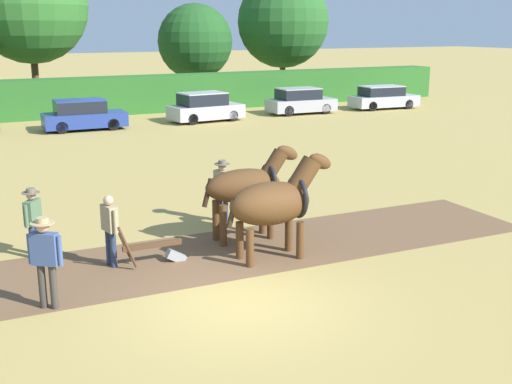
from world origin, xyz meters
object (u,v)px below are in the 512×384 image
tree_right (195,42)px  tree_far_right (283,22)px  farmer_at_plow (110,226)px  farmer_onlooker_left (45,255)px  parked_car_center_right (205,108)px  draft_horse_lead_right (247,186)px  parked_car_right (300,101)px  farmer_onlooker_right (33,218)px  tree_center_right (29,6)px  draft_horse_lead_left (275,202)px  plow (158,250)px  farmer_beside_team (222,186)px  parked_car_far_right (383,98)px  parked_car_center (83,116)px

tree_right → tree_far_right: tree_far_right is taller
farmer_at_plow → farmer_onlooker_left: bearing=-145.9°
farmer_at_plow → parked_car_center_right: bearing=50.8°
tree_far_right → parked_car_center_right: 16.18m
draft_horse_lead_right → parked_car_right: size_ratio=0.64×
tree_right → farmer_onlooker_left: (-15.88, -32.72, -3.00)m
parked_car_right → parked_car_center_right: bearing=-173.9°
farmer_onlooker_right → parked_car_right: bearing=83.6°
tree_center_right → parked_car_center_right: bearing=-54.6°
tree_far_right → farmer_at_plow: 37.56m
draft_horse_lead_left → plow: size_ratio=1.69×
farmer_at_plow → farmer_onlooker_left: size_ratio=0.91×
tree_right → parked_car_right: bearing=-77.7°
parked_car_center_right → plow: bearing=-120.6°
tree_far_right → parked_car_center_right: (-10.97, -10.92, -4.70)m
draft_horse_lead_left → tree_center_right: bearing=93.0°
tree_far_right → plow: tree_far_right is taller
farmer_beside_team → draft_horse_lead_right: bearing=-113.3°
tree_center_right → farmer_onlooker_right: 29.58m
tree_far_right → parked_car_far_right: bearing=-82.9°
draft_horse_lead_left → parked_car_center: bearing=91.6°
tree_far_right → farmer_onlooker_left: size_ratio=5.03×
farmer_at_plow → farmer_beside_team: 4.07m
draft_horse_lead_right → parked_car_center: (0.09, 19.31, -0.63)m
farmer_onlooker_left → tree_far_right: bearing=2.0°
tree_far_right → farmer_beside_team: 33.98m
draft_horse_lead_left → tree_right: bearing=73.4°
parked_car_far_right → tree_right: bearing=130.1°
draft_horse_lead_left → parked_car_center: 20.82m
farmer_onlooker_right → tree_far_right: bearing=89.8°
plow → parked_car_center: parked_car_center is taller
parked_car_right → parked_car_far_right: size_ratio=0.92×
tree_right → draft_horse_lead_left: size_ratio=2.53×
tree_far_right → parked_car_right: 12.42m
draft_horse_lead_right → parked_car_center: size_ratio=0.63×
tree_far_right → draft_horse_lead_right: size_ratio=3.41×
draft_horse_lead_left → farmer_onlooker_right: (-4.87, 2.53, -0.39)m
draft_horse_lead_right → farmer_onlooker_right: size_ratio=1.62×
tree_center_right → draft_horse_lead_left: 31.69m
draft_horse_lead_right → plow: (-2.54, -0.67, -1.05)m
tree_right → parked_car_center: 15.98m
farmer_at_plow → parked_car_center: bearing=68.0°
draft_horse_lead_right → plow: size_ratio=1.66×
tree_right → plow: tree_right is taller
tree_center_right → farmer_beside_team: bearing=-88.7°
farmer_onlooker_left → parked_car_center: 21.92m
draft_horse_lead_right → plow: 2.83m
draft_horse_lead_right → farmer_beside_team: size_ratio=1.55×
parked_car_right → parked_car_far_right: 5.97m
parked_car_far_right → parked_car_center: bearing=-176.0°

